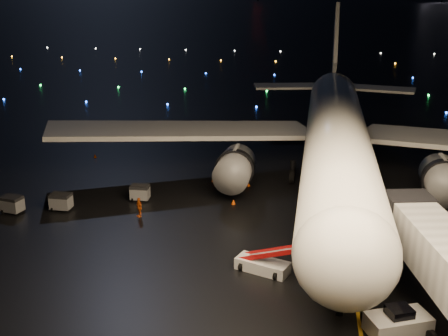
{
  "coord_description": "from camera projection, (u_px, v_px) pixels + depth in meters",
  "views": [
    {
      "loc": [
        7.88,
        -35.66,
        20.77
      ],
      "look_at": [
        0.91,
        12.0,
        5.0
      ],
      "focal_mm": 45.0,
      "sensor_mm": 36.0,
      "label": 1
    }
  ],
  "objects": [
    {
      "name": "baggage_cart_0",
      "position": [
        140.0,
        193.0,
        56.59
      ],
      "size": [
        1.87,
        1.33,
        1.57
      ],
      "primitive_type": "cube",
      "rotation": [
        0.0,
        0.0,
        0.02
      ],
      "color": "gray",
      "rests_on": "ground"
    },
    {
      "name": "safety_cone_0",
      "position": [
        233.0,
        202.0,
        55.69
      ],
      "size": [
        0.45,
        0.45,
        0.49
      ],
      "primitive_type": "cone",
      "rotation": [
        0.0,
        0.0,
        0.04
      ],
      "color": "#EA4804",
      "rests_on": "ground"
    },
    {
      "name": "baggage_cart_1",
      "position": [
        61.0,
        202.0,
        54.13
      ],
      "size": [
        1.97,
        1.42,
        1.64
      ],
      "primitive_type": "cube",
      "rotation": [
        0.0,
        0.0,
        -0.04
      ],
      "color": "gray",
      "rests_on": "ground"
    },
    {
      "name": "lane_centre",
      "position": [
        343.0,
        213.0,
        53.53
      ],
      "size": [
        0.25,
        80.0,
        0.02
      ],
      "primitive_type": "cube",
      "color": "gold",
      "rests_on": "ground"
    },
    {
      "name": "safety_cone_2",
      "position": [
        248.0,
        183.0,
        60.75
      ],
      "size": [
        0.58,
        0.58,
        0.55
      ],
      "primitive_type": "cone",
      "rotation": [
        0.0,
        0.0,
        0.22
      ],
      "color": "#EA4804",
      "rests_on": "ground"
    },
    {
      "name": "crew_c",
      "position": [
        139.0,
        207.0,
        52.53
      ],
      "size": [
        1.07,
        1.13,
        1.88
      ],
      "primitive_type": "imported",
      "rotation": [
        0.0,
        0.0,
        -0.86
      ],
      "color": "orange",
      "rests_on": "ground"
    },
    {
      "name": "baggage_cart_2",
      "position": [
        12.0,
        204.0,
        53.49
      ],
      "size": [
        2.16,
        1.72,
        1.63
      ],
      "primitive_type": "cube",
      "rotation": [
        0.0,
        0.0,
        -0.22
      ],
      "color": "gray",
      "rests_on": "ground"
    },
    {
      "name": "belt_loader",
      "position": [
        263.0,
        254.0,
        42.3
      ],
      "size": [
        6.15,
        3.7,
        2.89
      ],
      "primitive_type": null,
      "rotation": [
        0.0,
        0.0,
        -0.38
      ],
      "color": "silver",
      "rests_on": "ground"
    },
    {
      "name": "airliner",
      "position": [
        338.0,
        98.0,
        60.48
      ],
      "size": [
        65.82,
        62.68,
        18.25
      ],
      "primitive_type": null,
      "rotation": [
        0.0,
        0.0,
        -0.02
      ],
      "color": "white",
      "rests_on": "ground"
    },
    {
      "name": "pushback_tug",
      "position": [
        398.0,
        321.0,
        34.81
      ],
      "size": [
        4.36,
        3.37,
        1.85
      ],
      "primitive_type": "cube",
      "rotation": [
        0.0,
        0.0,
        0.4
      ],
      "color": "silver",
      "rests_on": "ground"
    },
    {
      "name": "safety_cone_3",
      "position": [
        95.0,
        156.0,
        70.7
      ],
      "size": [
        0.51,
        0.51,
        0.48
      ],
      "primitive_type": "cone",
      "rotation": [
        0.0,
        0.0,
        -0.25
      ],
      "color": "#EA4804",
      "rests_on": "ground"
    },
    {
      "name": "ground",
      "position": [
        295.0,
        23.0,
        323.18
      ],
      "size": [
        2000.0,
        2000.0,
        0.0
      ],
      "primitive_type": "plane",
      "color": "black",
      "rests_on": "ground"
    },
    {
      "name": "taxiway_lights",
      "position": [
        275.0,
        71.0,
        140.69
      ],
      "size": [
        164.0,
        92.0,
        0.36
      ],
      "primitive_type": null,
      "color": "black",
      "rests_on": "ground"
    },
    {
      "name": "safety_cone_1",
      "position": [
        213.0,
        179.0,
        62.09
      ],
      "size": [
        0.44,
        0.44,
        0.49
      ],
      "primitive_type": "cone",
      "rotation": [
        0.0,
        0.0,
        0.03
      ],
      "color": "#EA4804",
      "rests_on": "ground"
    }
  ]
}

